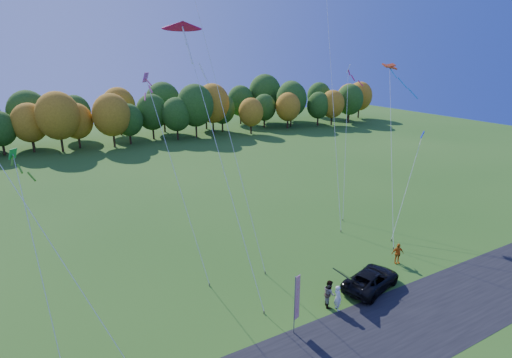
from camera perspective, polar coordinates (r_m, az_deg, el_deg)
ground at (r=26.20m, az=6.84°, el=-18.34°), size 160.00×160.00×0.00m
asphalt_strip at (r=23.82m, az=13.01°, el=-22.94°), size 90.00×6.00×0.01m
tree_line at (r=74.61m, az=-18.99°, el=4.70°), size 116.00×12.00×10.00m
black_suv at (r=28.97m, az=16.15°, el=-13.60°), size 5.17×3.38×1.32m
person_tailgate_a at (r=26.26m, az=11.59°, el=-16.28°), size 0.46×0.65×1.68m
person_tailgate_b at (r=26.48m, az=10.42°, el=-15.76°), size 0.99×1.08×1.79m
person_east at (r=32.55m, az=19.56°, el=-10.00°), size 1.04×0.70×1.63m
feather_flag at (r=23.41m, az=5.82°, el=-16.51°), size 0.47×0.22×3.66m
kite_delta_blue at (r=29.95m, az=-5.85°, el=14.14°), size 3.61×11.69×27.58m
kite_parafoil_orange at (r=40.54m, az=10.46°, el=18.25°), size 7.71×13.81×32.40m
kite_delta_red at (r=26.38m, az=-5.81°, el=5.56°), size 2.84×11.24×18.73m
kite_parafoil_rainbow at (r=37.41m, az=18.79°, el=4.04°), size 8.15×8.74×14.76m
kite_diamond_yellow at (r=23.66m, az=-27.06°, el=-8.55°), size 5.39×7.89×11.74m
kite_diamond_green at (r=22.83m, az=-28.70°, el=-10.39°), size 1.16×5.90×10.97m
kite_diamond_white at (r=41.00m, az=12.70°, el=5.40°), size 5.71×6.86×14.61m
kite_diamond_pink at (r=28.49m, az=-11.29°, el=0.20°), size 2.05×7.59×14.35m
kite_diamond_blue_low at (r=37.80m, az=20.84°, el=-0.81°), size 6.50×3.36×8.81m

